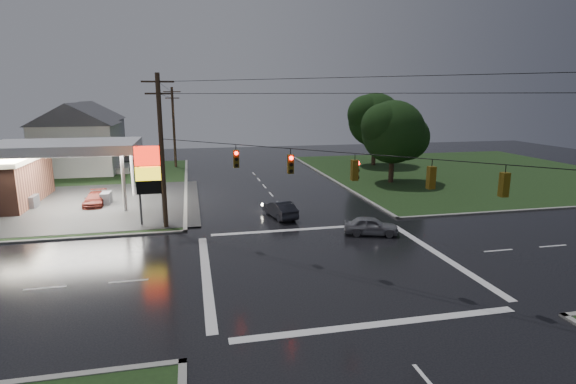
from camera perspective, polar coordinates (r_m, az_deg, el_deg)
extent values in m
plane|color=black|center=(26.17, 5.35, -9.15)|extent=(120.00, 120.00, 0.00)
cube|color=black|center=(53.38, -32.34, 0.09)|extent=(36.00, 36.00, 0.08)
cube|color=black|center=(60.28, 21.67, 2.33)|extent=(36.00, 36.00, 0.08)
cube|color=#2D2D2D|center=(44.04, -28.46, -1.63)|extent=(26.00, 18.00, 0.02)
cylinder|color=silver|center=(39.20, -20.15, 1.17)|extent=(0.30, 0.30, 5.00)
cylinder|color=silver|center=(47.33, -31.27, 1.93)|extent=(0.30, 0.30, 5.00)
cylinder|color=silver|center=(45.06, -19.17, 2.60)|extent=(0.30, 0.30, 5.00)
cube|color=silver|center=(42.70, -26.58, 5.15)|extent=(12.00, 8.00, 0.80)
cube|color=white|center=(42.75, -26.52, 4.59)|extent=(11.40, 7.40, 0.04)
cube|color=#59595E|center=(44.24, -29.76, -1.10)|extent=(0.80, 1.60, 1.10)
cube|color=#59595E|center=(42.80, -22.10, -0.77)|extent=(0.80, 1.60, 1.10)
cylinder|color=#59595E|center=(34.51, -18.38, 0.72)|extent=(0.16, 0.16, 6.00)
cylinder|color=#59595E|center=(34.37, -15.73, 0.84)|extent=(0.16, 0.16, 6.00)
cube|color=red|center=(34.08, -17.29, 4.41)|extent=(2.00, 0.35, 1.40)
cube|color=yellow|center=(34.27, -17.15, 2.26)|extent=(2.00, 0.35, 1.00)
cube|color=black|center=(34.45, -17.04, 0.62)|extent=(2.00, 0.35, 1.00)
cylinder|color=#382619|center=(32.98, -15.72, 4.79)|extent=(0.32, 0.32, 11.00)
cube|color=#382619|center=(32.75, -16.23, 13.31)|extent=(2.20, 0.12, 0.12)
cube|color=#382619|center=(32.73, -16.14, 11.91)|extent=(1.80, 0.12, 0.12)
cylinder|color=#382619|center=(61.36, -14.29, 7.88)|extent=(0.32, 0.32, 10.50)
cube|color=#382619|center=(61.21, -14.53, 12.22)|extent=(2.20, 0.12, 0.12)
cube|color=#382619|center=(61.21, -14.49, 11.48)|extent=(1.80, 0.12, 0.12)
cube|color=#59470C|center=(28.34, -6.60, 4.21)|extent=(0.34, 0.34, 1.10)
cylinder|color=#FF0C07|center=(28.09, -6.58, 4.92)|extent=(0.22, 0.08, 0.22)
cube|color=#59470C|center=(26.00, 0.32, 3.57)|extent=(0.34, 0.34, 1.10)
cylinder|color=#FF0C07|center=(25.75, 0.42, 4.34)|extent=(0.22, 0.08, 0.22)
cube|color=#59470C|center=(24.11, 8.45, 2.75)|extent=(0.34, 0.34, 1.10)
cylinder|color=#FF0C07|center=(24.13, 8.92, 3.65)|extent=(0.08, 0.22, 0.22)
cube|color=#59470C|center=(22.79, 17.71, 1.75)|extent=(0.34, 0.34, 1.10)
cylinder|color=#FF0C07|center=(22.90, 17.53, 2.77)|extent=(0.22, 0.08, 0.22)
cube|color=#59470C|center=(22.21, 25.75, 0.84)|extent=(0.34, 0.34, 1.10)
cylinder|color=#FF0C07|center=(22.30, 25.53, 1.90)|extent=(0.22, 0.08, 0.22)
cube|color=silver|center=(61.04, -25.12, 4.96)|extent=(9.00, 8.00, 6.00)
cube|color=gray|center=(60.43, -19.99, 2.83)|extent=(1.60, 4.80, 0.80)
cube|color=silver|center=(72.92, -23.88, 6.08)|extent=(9.00, 8.00, 6.00)
cube|color=gray|center=(72.34, -19.58, 4.30)|extent=(1.60, 4.80, 0.80)
cylinder|color=black|center=(50.54, 13.04, 3.97)|extent=(0.56, 0.56, 5.04)
sphere|color=black|center=(50.20, 13.21, 7.43)|extent=(6.80, 6.80, 6.80)
sphere|color=black|center=(51.27, 14.76, 6.73)|extent=(5.10, 5.10, 5.10)
sphere|color=black|center=(49.22, 12.01, 8.23)|extent=(4.76, 4.76, 4.76)
cylinder|color=black|center=(62.58, 10.87, 5.87)|extent=(0.56, 0.56, 5.60)
sphere|color=black|center=(62.31, 10.99, 8.97)|extent=(7.20, 7.20, 7.20)
sphere|color=black|center=(63.35, 12.37, 8.33)|extent=(5.40, 5.40, 5.40)
sphere|color=black|center=(61.35, 9.92, 9.72)|extent=(5.04, 5.04, 5.04)
imported|color=black|center=(35.53, -1.03, -2.18)|extent=(2.27, 4.30, 1.35)
imported|color=slate|center=(31.74, 10.50, -4.23)|extent=(4.01, 2.59, 1.27)
imported|color=#561A13|center=(42.74, -23.28, -0.84)|extent=(1.67, 4.03, 1.17)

